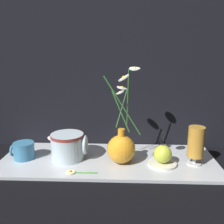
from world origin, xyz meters
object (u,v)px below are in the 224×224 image
vase_with_flowers (121,147)px  tea_glass (196,143)px  orange_fruit (163,154)px  ceramic_pitcher (68,145)px  yellow_mug (23,151)px

vase_with_flowers → tea_glass: 0.29m
tea_glass → orange_fruit: size_ratio=1.95×
orange_fruit → ceramic_pitcher: bearing=173.9°
yellow_mug → ceramic_pitcher: (0.19, 0.00, 0.03)m
vase_with_flowers → yellow_mug: size_ratio=4.02×
tea_glass → vase_with_flowers: bearing=179.5°
vase_with_flowers → orange_fruit: 0.16m
vase_with_flowers → yellow_mug: vase_with_flowers is taller
vase_with_flowers → yellow_mug: 0.41m
orange_fruit → yellow_mug: bearing=176.2°
yellow_mug → tea_glass: tea_glass is taller
tea_glass → ceramic_pitcher: bearing=176.7°
tea_glass → yellow_mug: bearing=177.9°
ceramic_pitcher → tea_glass: 0.51m
yellow_mug → vase_with_flowers: bearing=-3.2°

